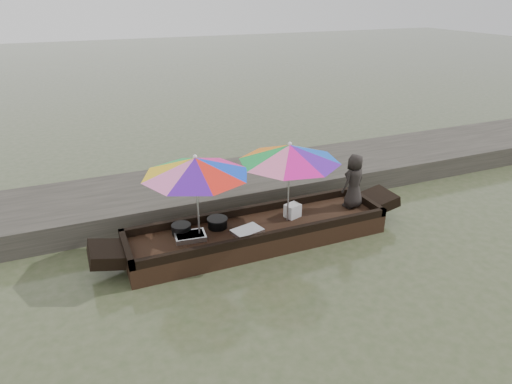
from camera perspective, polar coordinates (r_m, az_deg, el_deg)
name	(u,v)px	position (r m, az deg, el deg)	size (l,w,h in m)	color
water	(258,242)	(8.64, 0.26, -6.32)	(80.00, 80.00, 0.00)	#394526
dock	(220,187)	(10.37, -4.54, 0.57)	(22.00, 2.20, 0.50)	#2D2B26
boat_hull	(258,234)	(8.55, 0.26, -5.30)	(4.87, 1.20, 0.35)	black
cooking_pot	(181,229)	(8.28, -9.31, -4.61)	(0.35, 0.35, 0.18)	black
tray_crayfish	(190,237)	(8.12, -8.22, -5.53)	(0.53, 0.37, 0.09)	silver
tray_scallop	(247,231)	(8.24, -1.11, -4.90)	(0.53, 0.37, 0.06)	silver
charcoal_grill	(217,223)	(8.42, -4.84, -3.90)	(0.36, 0.36, 0.17)	black
supply_bag	(293,211)	(8.78, 4.59, -2.33)	(0.28, 0.22, 0.26)	silver
vendor	(354,181)	(9.20, 12.15, 1.37)	(0.55, 0.36, 1.11)	black
umbrella_bow	(197,198)	(7.79, -7.34, -0.75)	(1.82, 1.82, 1.55)	#E5147D
umbrella_stern	(289,183)	(8.37, 4.10, 1.19)	(1.86, 1.86, 1.55)	yellow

